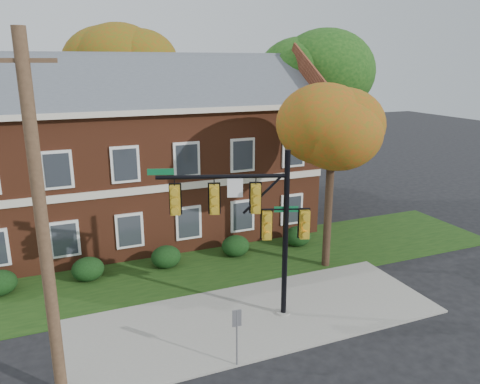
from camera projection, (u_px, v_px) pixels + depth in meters
name	position (u px, v px, depth m)	size (l,w,h in m)	color
ground	(267.00, 331.00, 16.73)	(120.00, 120.00, 0.00)	black
sidewalk	(255.00, 317.00, 17.61)	(14.00, 5.00, 0.08)	gray
grass_strip	(212.00, 266.00, 22.06)	(30.00, 6.00, 0.04)	#193811
apartment_building	(139.00, 145.00, 25.29)	(18.80, 8.80, 9.74)	brown
hedge_left	(88.00, 269.00, 20.52)	(1.40, 1.26, 1.05)	black
hedge_center	(166.00, 257.00, 21.81)	(1.40, 1.26, 1.05)	black
hedge_right	(235.00, 246.00, 23.10)	(1.40, 1.26, 1.05)	black
hedge_far_right	(298.00, 236.00, 24.40)	(1.40, 1.26, 1.05)	black
tree_near_right	(339.00, 125.00, 20.31)	(4.50, 4.25, 8.58)	black
tree_right_rear	(314.00, 81.00, 29.39)	(6.30, 5.95, 10.62)	black
tree_far_rear	(134.00, 69.00, 31.73)	(6.84, 6.46, 11.52)	black
traffic_signal	(254.00, 217.00, 16.65)	(5.46, 1.99, 6.38)	gray
utility_pole	(42.00, 228.00, 12.17)	(1.56, 0.44, 10.12)	#473221
sign_post	(237.00, 329.00, 14.41)	(0.29, 0.07, 2.01)	slate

